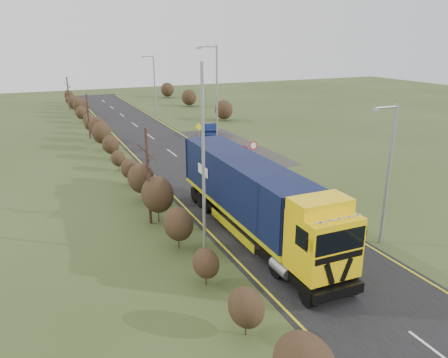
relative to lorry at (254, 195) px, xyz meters
name	(u,v)px	position (x,y,z in m)	size (l,w,h in m)	color
ground	(274,230)	(1.52, 0.18, -2.52)	(160.00, 160.00, 0.00)	#33411C
road	(210,182)	(1.52, 10.18, -2.51)	(8.00, 120.00, 0.02)	black
layby	(231,146)	(8.02, 20.18, -2.51)	(6.00, 18.00, 0.02)	#2D2B28
lane_markings	(212,183)	(1.52, 9.87, -2.49)	(7.52, 116.00, 0.01)	yellow
hedgerow	(142,180)	(-4.47, 8.08, -0.90)	(2.24, 102.04, 6.05)	black
lorry	(254,195)	(0.00, 0.00, 0.00)	(3.10, 15.95, 4.44)	black
car_red_hatchback	(237,151)	(6.59, 15.72, -1.82)	(1.64, 4.08, 1.39)	#840606
car_blue_sedan	(209,129)	(8.05, 26.20, -1.79)	(1.55, 4.45, 1.47)	#0B153D
streetlight_near	(388,171)	(6.04, -3.80, 1.77)	(1.68, 0.18, 7.84)	gray
streetlight_mid	(216,94)	(5.97, 19.37, 3.23)	(2.19, 0.21, 10.35)	gray
streetlight_far	(154,83)	(6.02, 42.09, 2.18)	(1.82, 0.18, 8.56)	gray
left_pole	(203,168)	(-3.68, -1.63, 2.50)	(0.16, 0.16, 10.04)	gray
speed_sign	(253,150)	(5.98, 11.32, -0.63)	(0.73, 0.10, 2.66)	gray
warning_board	(199,130)	(5.72, 23.49, -1.20)	(0.81, 0.11, 2.12)	gray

